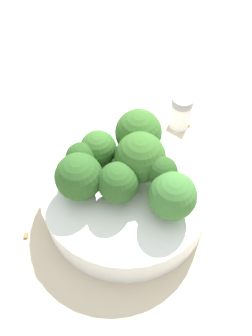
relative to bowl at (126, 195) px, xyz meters
The scene contains 13 objects.
ground_plane 0.02m from the bowl, ahead, with size 3.00×3.00×0.00m, color beige.
bowl is the anchor object (origin of this frame).
broccoli_floret_0 0.06m from the bowl, 127.07° to the right, with size 0.05×0.05×0.05m.
broccoli_floret_1 0.08m from the bowl, 63.19° to the left, with size 0.06×0.06×0.06m.
broccoli_floret_2 0.06m from the bowl, 27.47° to the left, with size 0.06×0.06×0.06m.
broccoli_floret_3 0.08m from the bowl, 47.22° to the right, with size 0.05×0.05×0.06m.
broccoli_floret_4 0.08m from the bowl, behind, with size 0.05×0.05×0.06m.
broccoli_floret_5 0.07m from the bowl, 22.86° to the right, with size 0.03×0.03×0.05m.
broccoli_floret_6 0.07m from the bowl, 149.74° to the left, with size 0.04×0.04×0.05m.
broccoli_floret_7 0.07m from the bowl, 123.52° to the left, with size 0.04×0.04×0.05m.
pepper_shaker 0.17m from the bowl, 48.92° to the left, with size 0.03×0.03×0.06m.
almond_crumb_0 0.18m from the bowl, 44.82° to the left, with size 0.01×0.01×0.01m, color tan.
almond_crumb_2 0.13m from the bowl, behind, with size 0.01×0.00×0.01m, color olive.
Camera 1 is at (-0.04, -0.22, 0.37)m, focal length 35.00 mm.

